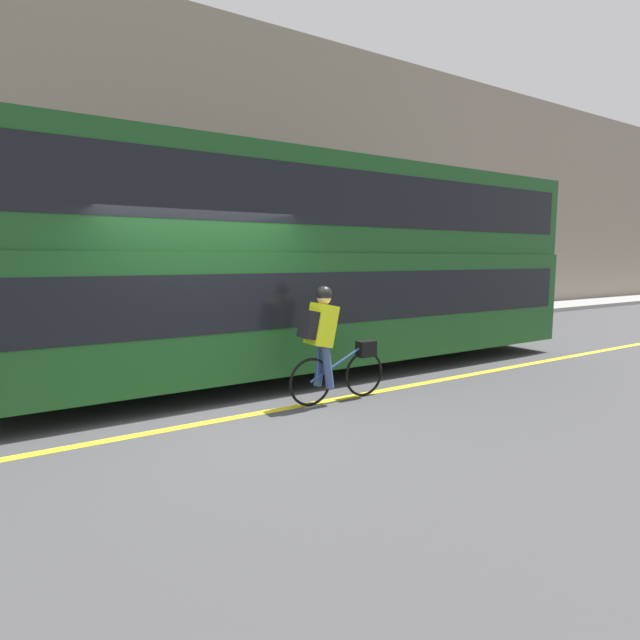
{
  "coord_description": "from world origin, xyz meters",
  "views": [
    {
      "loc": [
        -2.15,
        -5.48,
        1.9
      ],
      "look_at": [
        1.8,
        0.72,
        1.0
      ],
      "focal_mm": 28.0,
      "sensor_mm": 36.0,
      "label": 1
    }
  ],
  "objects": [
    {
      "name": "bus",
      "position": [
        2.22,
        1.71,
        1.91
      ],
      "size": [
        10.16,
        2.47,
        3.44
      ],
      "color": "black",
      "rests_on": "ground_plane"
    },
    {
      "name": "road_center_line",
      "position": [
        0.0,
        -0.02,
        0.0
      ],
      "size": [
        50.0,
        0.14,
        0.01
      ],
      "primitive_type": "cube",
      "color": "yellow",
      "rests_on": "ground_plane"
    },
    {
      "name": "sidewalk_curb",
      "position": [
        0.0,
        5.93,
        0.07
      ],
      "size": [
        60.0,
        1.95,
        0.14
      ],
      "color": "gray",
      "rests_on": "ground_plane"
    },
    {
      "name": "cyclist_on_bike",
      "position": [
        1.41,
        -0.1,
        0.84
      ],
      "size": [
        1.51,
        0.32,
        1.56
      ],
      "color": "black",
      "rests_on": "ground_plane"
    },
    {
      "name": "ground_plane",
      "position": [
        0.0,
        0.0,
        0.0
      ],
      "size": [
        80.0,
        80.0,
        0.0
      ],
      "primitive_type": "plane",
      "color": "#424244"
    },
    {
      "name": "building_facade",
      "position": [
        0.0,
        7.06,
        4.01
      ],
      "size": [
        60.0,
        0.3,
        8.01
      ],
      "color": "gray",
      "rests_on": "ground_plane"
    }
  ]
}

